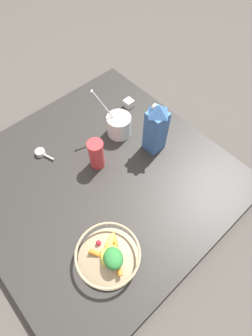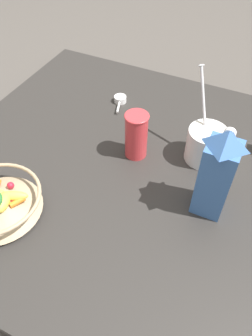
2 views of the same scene
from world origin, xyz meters
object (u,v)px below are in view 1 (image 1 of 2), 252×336
object	(u,v)px
milk_carton	(156,128)
yogurt_tub	(119,124)
spice_jar	(129,104)
drinking_cup	(96,154)
fruit_bowl	(108,255)

from	to	relation	value
milk_carton	yogurt_tub	bearing A→B (deg)	-69.82
yogurt_tub	spice_jar	xyz separation A→B (m)	(-0.16, -0.10, -0.04)
yogurt_tub	drinking_cup	xyz separation A→B (m)	(0.19, 0.07, 0.02)
milk_carton	drinking_cup	distance (m)	0.28
drinking_cup	spice_jar	size ratio (longest dim) A/B	3.36
fruit_bowl	milk_carton	world-z (taller)	milk_carton
milk_carton	yogurt_tub	xyz separation A→B (m)	(0.06, -0.17, -0.07)
milk_carton	drinking_cup	size ratio (longest dim) A/B	1.78
fruit_bowl	spice_jar	bearing A→B (deg)	-137.76
milk_carton	yogurt_tub	world-z (taller)	milk_carton
milk_carton	spice_jar	world-z (taller)	milk_carton
drinking_cup	milk_carton	bearing A→B (deg)	158.57
fruit_bowl	drinking_cup	size ratio (longest dim) A/B	1.58
drinking_cup	spice_jar	distance (m)	0.39
spice_jar	milk_carton	bearing A→B (deg)	71.09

